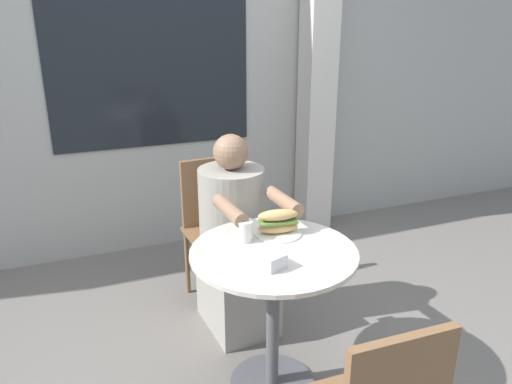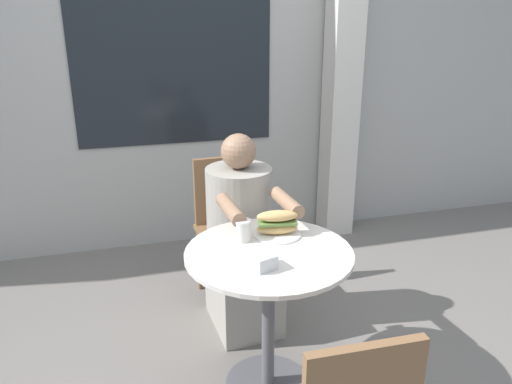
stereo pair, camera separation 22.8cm
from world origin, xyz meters
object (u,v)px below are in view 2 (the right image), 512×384
seated_diner (242,247)px  cafe_table (269,289)px  diner_chair (226,215)px  drink_cup (242,230)px  sandwich_on_plate (277,225)px

seated_diner → cafe_table: bearing=84.7°
cafe_table → diner_chair: 0.91m
diner_chair → drink_cup: 0.82m
sandwich_on_plate → seated_diner: bearing=99.6°
cafe_table → diner_chair: size_ratio=0.85×
cafe_table → drink_cup: drink_cup is taller
sandwich_on_plate → drink_cup: size_ratio=2.20×
cafe_table → seated_diner: size_ratio=0.67×
diner_chair → seated_diner: seated_diner is taller
sandwich_on_plate → drink_cup: bearing=-175.9°
seated_diner → sandwich_on_plate: seated_diner is taller
cafe_table → sandwich_on_plate: sandwich_on_plate is taller
sandwich_on_plate → diner_chair: bearing=95.9°
drink_cup → diner_chair: bearing=83.3°
diner_chair → sandwich_on_plate: diner_chair is taller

